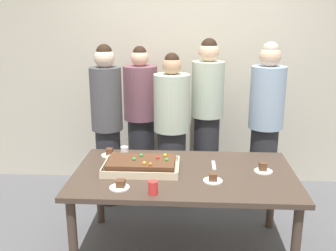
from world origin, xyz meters
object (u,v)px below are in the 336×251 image
object	(u,v)px
plated_slice_near_left	(263,169)
cake_server_utensil	(214,165)
plated_slice_far_left	(110,154)
person_left_edge_reaching	(141,119)
plated_slice_near_right	(213,179)
person_green_shirt_behind	(107,123)
person_serving_front	(207,115)
plated_slice_far_right	(120,186)
person_striped_tie_right	(172,129)
person_far_right_suit	(265,123)
drink_cup_nearest	(153,188)
party_table	(184,181)
drink_cup_middle	(125,152)
sheet_cake	(142,165)

from	to	relation	value
plated_slice_near_left	cake_server_utensil	world-z (taller)	plated_slice_near_left
plated_slice_far_left	person_left_edge_reaching	xyz separation A→B (m)	(0.18, 0.89, 0.09)
plated_slice_near_right	person_green_shirt_behind	bearing A→B (deg)	134.67
plated_slice_near_left	person_green_shirt_behind	world-z (taller)	person_green_shirt_behind
plated_slice_near_right	person_serving_front	bearing A→B (deg)	89.84
plated_slice_far_right	person_striped_tie_right	world-z (taller)	person_striped_tie_right
plated_slice_far_left	plated_slice_far_right	xyz separation A→B (m)	(0.22, -0.67, -0.00)
cake_server_utensil	person_striped_tie_right	bearing A→B (deg)	117.23
person_far_right_suit	person_left_edge_reaching	bearing A→B (deg)	-50.91
person_striped_tie_right	plated_slice_near_right	bearing A→B (deg)	31.43
plated_slice_far_left	person_serving_front	xyz separation A→B (m)	(0.91, 0.86, 0.15)
drink_cup_nearest	person_left_edge_reaching	xyz separation A→B (m)	(-0.29, 1.65, 0.06)
cake_server_utensil	person_far_right_suit	world-z (taller)	person_far_right_suit
plated_slice_near_right	plated_slice_far_right	distance (m)	0.71
plated_slice_far_left	person_left_edge_reaching	size ratio (longest dim) A/B	0.09
person_left_edge_reaching	plated_slice_near_left	bearing A→B (deg)	36.86
party_table	drink_cup_nearest	distance (m)	0.48
plated_slice_far_right	person_green_shirt_behind	bearing A→B (deg)	105.92
plated_slice_far_left	drink_cup_middle	distance (m)	0.15
party_table	plated_slice_near_left	bearing A→B (deg)	4.83
plated_slice_far_right	person_green_shirt_behind	size ratio (longest dim) A/B	0.09
person_serving_front	person_green_shirt_behind	size ratio (longest dim) A/B	1.02
person_left_edge_reaching	drink_cup_middle	bearing A→B (deg)	-9.33
sheet_cake	drink_cup_middle	world-z (taller)	sheet_cake
party_table	person_green_shirt_behind	bearing A→B (deg)	132.79
drink_cup_middle	person_green_shirt_behind	distance (m)	0.63
sheet_cake	person_far_right_suit	distance (m)	1.48
person_green_shirt_behind	person_far_right_suit	size ratio (longest dim) A/B	0.98
sheet_cake	person_far_right_suit	xyz separation A→B (m)	(1.16, 0.91, 0.12)
sheet_cake	plated_slice_far_right	size ratio (longest dim) A/B	4.10
person_striped_tie_right	person_left_edge_reaching	world-z (taller)	person_left_edge_reaching
person_serving_front	person_green_shirt_behind	xyz separation A→B (m)	(-1.04, -0.33, -0.02)
cake_server_utensil	person_left_edge_reaching	size ratio (longest dim) A/B	0.12
party_table	cake_server_utensil	size ratio (longest dim) A/B	8.94
plated_slice_near_left	person_striped_tie_right	world-z (taller)	person_striped_tie_right
drink_cup_nearest	person_green_shirt_behind	bearing A→B (deg)	114.83
plated_slice_far_left	person_left_edge_reaching	world-z (taller)	person_left_edge_reaching
cake_server_utensil	person_serving_front	distance (m)	1.06
cake_server_utensil	plated_slice_near_left	bearing A→B (deg)	-14.61
plated_slice_near_left	person_striped_tie_right	distance (m)	1.18
plated_slice_far_right	plated_slice_far_left	bearing A→B (deg)	107.78
drink_cup_nearest	drink_cup_middle	xyz separation A→B (m)	(-0.32, 0.73, 0.00)
plated_slice_far_left	person_left_edge_reaching	distance (m)	0.91
plated_slice_near_left	person_striped_tie_right	xyz separation A→B (m)	(-0.79, 0.87, 0.07)
drink_cup_nearest	drink_cup_middle	size ratio (longest dim) A/B	1.00
drink_cup_middle	plated_slice_near_right	bearing A→B (deg)	-32.38
drink_cup_middle	cake_server_utensil	bearing A→B (deg)	-11.23
person_serving_front	person_left_edge_reaching	distance (m)	0.74
person_striped_tie_right	drink_cup_nearest	bearing A→B (deg)	9.89
sheet_cake	plated_slice_far_left	bearing A→B (deg)	135.93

